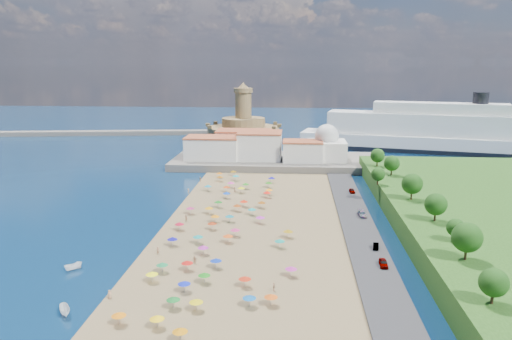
{
  "coord_description": "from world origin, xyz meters",
  "views": [
    {
      "loc": [
        16.83,
        -136.88,
        43.08
      ],
      "look_at": [
        4.0,
        25.0,
        8.0
      ],
      "focal_mm": 35.0,
      "sensor_mm": 36.0,
      "label": 1
    }
  ],
  "objects": [
    {
      "name": "parked_cars",
      "position": [
        36.0,
        -7.54,
        1.4
      ],
      "size": [
        2.3,
        65.41,
        1.45
      ],
      "color": "gray",
      "rests_on": "promenade"
    },
    {
      "name": "hillside_trees",
      "position": [
        48.7,
        -8.05,
        10.05
      ],
      "size": [
        12.65,
        111.25,
        7.42
      ],
      "color": "#382314",
      "rests_on": "hillside"
    },
    {
      "name": "jetty",
      "position": [
        -12.0,
        108.0,
        1.2
      ],
      "size": [
        18.0,
        70.0,
        2.4
      ],
      "primitive_type": "cube",
      "color": "#59544C",
      "rests_on": "ground"
    },
    {
      "name": "breakwater",
      "position": [
        -110.0,
        153.0,
        1.3
      ],
      "size": [
        199.03,
        34.77,
        2.6
      ],
      "primitive_type": "cube",
      "rotation": [
        0.0,
        0.0,
        0.14
      ],
      "color": "#59544C",
      "rests_on": "ground"
    },
    {
      "name": "beachgoers",
      "position": [
        -9.64,
        -9.78,
        1.13
      ],
      "size": [
        32.31,
        93.76,
        1.87
      ],
      "color": "tan",
      "rests_on": "beach"
    },
    {
      "name": "terrace",
      "position": [
        10.0,
        73.0,
        1.5
      ],
      "size": [
        90.0,
        36.0,
        3.0
      ],
      "primitive_type": "cube",
      "color": "#59544C",
      "rests_on": "ground"
    },
    {
      "name": "moored_boats",
      "position": [
        -25.64,
        -52.07,
        0.8
      ],
      "size": [
        10.65,
        22.93,
        1.67
      ],
      "color": "white",
      "rests_on": "ground"
    },
    {
      "name": "waterfront_buildings",
      "position": [
        -3.05,
        73.64,
        7.88
      ],
      "size": [
        57.0,
        29.0,
        11.0
      ],
      "color": "silver",
      "rests_on": "terrace"
    },
    {
      "name": "cruise_ship",
      "position": [
        86.67,
        111.59,
        8.7
      ],
      "size": [
        135.57,
        50.08,
        29.38
      ],
      "color": "black",
      "rests_on": "ground"
    },
    {
      "name": "fortress",
      "position": [
        -12.0,
        138.0,
        6.68
      ],
      "size": [
        40.0,
        40.0,
        32.4
      ],
      "color": "#9A814D",
      "rests_on": "ground"
    },
    {
      "name": "ground",
      "position": [
        0.0,
        0.0,
        0.0
      ],
      "size": [
        700.0,
        700.0,
        0.0
      ],
      "primitive_type": "plane",
      "color": "#071938",
      "rests_on": "ground"
    },
    {
      "name": "domed_building",
      "position": [
        30.0,
        71.0,
        8.97
      ],
      "size": [
        16.0,
        16.0,
        15.0
      ],
      "color": "silver",
      "rests_on": "terrace"
    },
    {
      "name": "beach_parasols",
      "position": [
        -1.11,
        -10.98,
        2.15
      ],
      "size": [
        31.95,
        118.88,
        2.2
      ],
      "color": "gray",
      "rests_on": "beach"
    }
  ]
}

